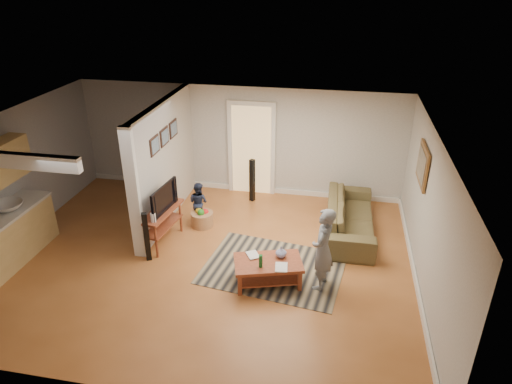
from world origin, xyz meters
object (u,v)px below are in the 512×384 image
(sofa, at_px, (349,231))
(tv_console, at_px, (161,213))
(toddler, at_px, (200,221))
(toy_basket, at_px, (202,218))
(speaker_left, at_px, (147,237))
(speaker_right, at_px, (252,180))
(child, at_px, (320,285))
(coffee_table, at_px, (269,266))

(sofa, relative_size, tv_console, 2.00)
(tv_console, distance_m, toddler, 1.22)
(sofa, xyz_separation_m, toy_basket, (-2.99, -0.33, 0.17))
(tv_console, height_order, toddler, tv_console)
(tv_console, bearing_deg, toy_basket, 62.09)
(toddler, bearing_deg, speaker_left, 93.04)
(speaker_right, xyz_separation_m, toddler, (-0.91, -1.15, -0.50))
(toy_basket, bearing_deg, toddler, 123.22)
(speaker_right, bearing_deg, tv_console, -99.92)
(speaker_left, bearing_deg, toy_basket, 41.51)
(speaker_left, bearing_deg, toddler, 47.81)
(tv_console, relative_size, toy_basket, 2.56)
(sofa, height_order, toddler, toddler)
(sofa, height_order, speaker_right, speaker_right)
(speaker_left, bearing_deg, child, -28.03)
(toy_basket, bearing_deg, sofa, 6.21)
(sofa, xyz_separation_m, speaker_left, (-3.60, -1.69, 0.48))
(toy_basket, xyz_separation_m, child, (2.53, -1.56, -0.17))
(sofa, relative_size, child, 1.61)
(child, bearing_deg, sofa, 177.23)
(sofa, distance_m, toy_basket, 3.02)
(sofa, distance_m, tv_console, 3.76)
(coffee_table, height_order, speaker_left, speaker_left)
(coffee_table, height_order, child, child)
(tv_console, height_order, speaker_left, tv_console)
(tv_console, distance_m, speaker_right, 2.49)
(toddler, bearing_deg, child, 167.49)
(sofa, bearing_deg, toy_basket, 95.36)
(coffee_table, bearing_deg, speaker_right, 106.41)
(toy_basket, bearing_deg, speaker_right, 59.02)
(sofa, xyz_separation_m, coffee_table, (-1.33, -1.96, 0.34))
(tv_console, height_order, speaker_right, speaker_right)
(speaker_left, height_order, toddler, speaker_left)
(toy_basket, height_order, child, child)
(speaker_right, bearing_deg, child, -36.23)
(toddler, bearing_deg, tv_console, 86.34)
(toddler, bearing_deg, coffee_table, 155.24)
(child, relative_size, toddler, 1.65)
(coffee_table, xyz_separation_m, speaker_right, (-0.87, 2.96, 0.16))
(child, bearing_deg, coffee_table, -73.76)
(sofa, xyz_separation_m, child, (-0.47, -1.88, 0.00))
(coffee_table, bearing_deg, toddler, 134.51)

